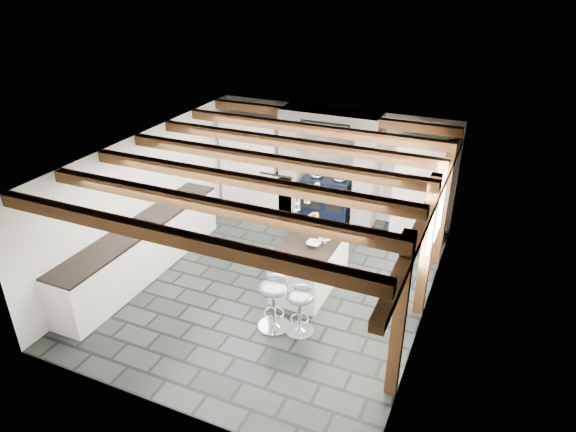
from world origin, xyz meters
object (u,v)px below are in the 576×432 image
at_px(range_cooker, 327,197).
at_px(bar_stool_far, 274,296).
at_px(bar_stool_near, 300,304).
at_px(kitchen_island, 310,263).

bearing_deg(range_cooker, bar_stool_far, -82.11).
bearing_deg(bar_stool_near, bar_stool_far, 173.27).
bearing_deg(kitchen_island, bar_stool_far, -92.64).
distance_m(kitchen_island, bar_stool_far, 1.27).
relative_size(kitchen_island, bar_stool_far, 1.89).
relative_size(range_cooker, bar_stool_near, 1.26).
distance_m(bar_stool_near, bar_stool_far, 0.40).
height_order(range_cooker, kitchen_island, kitchen_island).
relative_size(kitchen_island, bar_stool_near, 2.13).
xyz_separation_m(range_cooker, bar_stool_far, (0.52, -3.74, 0.09)).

